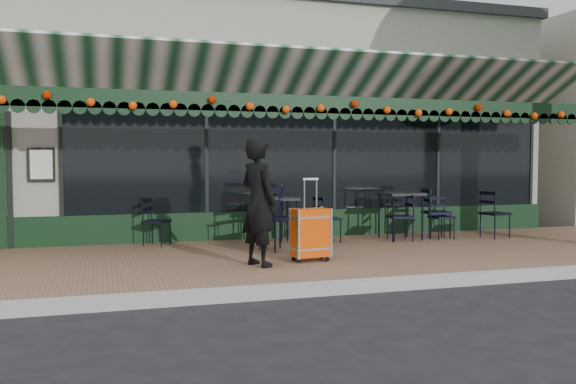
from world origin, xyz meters
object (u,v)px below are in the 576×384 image
object	(u,v)px
chair_a_extra	(495,214)
woman	(259,202)
chair_b_right	(327,219)
cafe_table_b	(277,202)
chair_b_left	(270,213)
cafe_table_a	(401,197)
chair_solo	(157,222)
chair_a_front	(442,218)
chair_a_left	(400,217)
chair_b_front	(278,219)
chair_a_right	(436,213)
suitcase	(310,234)

from	to	relation	value
chair_a_extra	woman	bearing A→B (deg)	99.29
chair_b_right	cafe_table_b	bearing A→B (deg)	70.71
chair_b_left	cafe_table_a	bearing A→B (deg)	98.12
chair_b_left	chair_solo	distance (m)	1.95
chair_a_front	chair_a_extra	xyz separation A→B (m)	(1.02, -0.15, 0.05)
chair_a_left	chair_b_front	bearing A→B (deg)	-73.64
woman	chair_a_right	size ratio (longest dim) A/B	1.89
chair_b_left	chair_a_extra	bearing A→B (deg)	98.04
woman	chair_a_left	world-z (taller)	woman
chair_solo	chair_a_front	bearing A→B (deg)	-66.33
woman	chair_b_left	distance (m)	2.53
chair_a_left	chair_a_extra	world-z (taller)	chair_a_extra
chair_a_right	chair_solo	world-z (taller)	chair_a_right
suitcase	chair_b_front	xyz separation A→B (m)	(-0.15, 1.13, 0.11)
chair_b_left	chair_b_front	world-z (taller)	chair_b_left
chair_b_right	chair_b_front	world-z (taller)	chair_b_front
chair_a_right	chair_a_extra	xyz separation A→B (m)	(1.02, -0.32, -0.02)
cafe_table_b	chair_a_left	size ratio (longest dim) A/B	0.95
chair_a_right	chair_b_right	xyz separation A→B (m)	(-2.14, -0.03, -0.05)
chair_a_left	chair_a_front	bearing A→B (deg)	96.47
cafe_table_b	chair_b_left	bearing A→B (deg)	95.76
cafe_table_b	chair_a_left	xyz separation A→B (m)	(2.17, -0.31, -0.29)
cafe_table_a	chair_b_left	distance (m)	2.37
chair_a_front	cafe_table_b	bearing A→B (deg)	172.77
chair_a_right	cafe_table_b	bearing A→B (deg)	95.35
suitcase	cafe_table_b	size ratio (longest dim) A/B	1.47
woman	chair_solo	xyz separation A→B (m)	(-1.14, 2.40, -0.47)
chair_a_right	chair_a_extra	size ratio (longest dim) A/B	1.05
chair_b_right	chair_solo	world-z (taller)	chair_b_right
chair_a_right	cafe_table_a	bearing A→B (deg)	96.26
woman	cafe_table_b	xyz separation A→B (m)	(0.84, 2.04, -0.16)
cafe_table_b	chair_b_left	world-z (taller)	chair_b_left
woman	chair_b_left	bearing A→B (deg)	-43.26
chair_a_left	chair_a_front	xyz separation A→B (m)	(0.84, 0.01, -0.03)
cafe_table_a	cafe_table_b	distance (m)	2.28
chair_a_front	chair_a_left	bearing A→B (deg)	179.22
chair_a_right	suitcase	bearing A→B (deg)	127.66
chair_a_extra	chair_b_front	bearing A→B (deg)	85.42
suitcase	chair_a_front	world-z (taller)	suitcase
cafe_table_b	chair_b_right	distance (m)	0.92
chair_a_front	chair_solo	distance (m)	5.03
chair_b_left	chair_b_front	distance (m)	1.11
cafe_table_a	chair_a_left	xyz separation A→B (m)	(-0.11, -0.20, -0.34)
suitcase	cafe_table_b	xyz separation A→B (m)	(0.05, 1.88, 0.32)
chair_b_left	chair_b_right	xyz separation A→B (m)	(0.89, -0.49, -0.10)
chair_b_left	chair_b_right	distance (m)	1.02
suitcase	chair_a_extra	xyz separation A→B (m)	(4.08, 1.44, 0.05)
cafe_table_a	chair_a_extra	world-z (taller)	chair_a_extra
woman	chair_a_left	bearing A→B (deg)	-84.50
suitcase	chair_a_front	xyz separation A→B (m)	(3.06, 1.59, -0.00)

